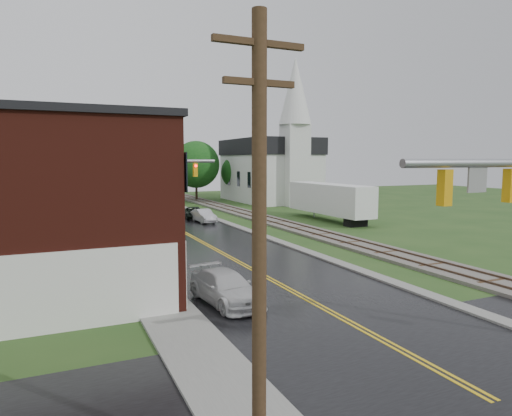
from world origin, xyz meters
TOP-DOWN VIEW (x-y plane):
  - ground at (0.00, 0.00)m, footprint 160.00×160.00m
  - main_road at (0.00, 30.00)m, footprint 10.00×90.00m
  - cross_road at (0.00, 2.00)m, footprint 60.00×9.00m
  - curb_right at (5.40, 35.00)m, footprint 0.80×70.00m
  - sidewalk_left at (-6.20, 25.00)m, footprint 2.40×50.00m
  - yellow_house at (-11.00, 26.00)m, footprint 8.00×7.00m
  - darkred_building at (-10.00, 35.00)m, footprint 7.00×6.00m
  - church at (20.00, 53.74)m, footprint 10.40×18.40m
  - railroad at (10.00, 35.00)m, footprint 3.20×80.00m
  - traffic_signal_far at (-3.47, 27.00)m, footprint 7.34×0.43m
  - utility_pole_a at (-6.80, 0.00)m, footprint 1.80×0.28m
  - utility_pole_b at (-6.80, 22.00)m, footprint 1.80×0.28m
  - utility_pole_c at (-6.80, 44.00)m, footprint 1.80×0.28m
  - tree_left_c at (-13.85, 39.90)m, footprint 6.00×6.00m
  - tree_left_e at (-8.85, 45.90)m, footprint 6.40×6.40m
  - suv_dark at (3.50, 39.24)m, footprint 2.61×4.68m
  - sedan_silver at (3.50, 35.98)m, footprint 1.65×4.12m
  - pickup_white at (-3.54, 10.66)m, footprint 2.46×4.95m
  - semi_trailer at (15.86, 31.96)m, footprint 2.80×12.11m

SIDE VIEW (x-z plane):
  - ground at x=0.00m, z-range 0.00..0.00m
  - main_road at x=0.00m, z-range -0.01..0.01m
  - cross_road at x=0.00m, z-range -0.01..0.01m
  - curb_right at x=5.40m, z-range -0.06..0.06m
  - sidewalk_left at x=-6.20m, z-range -0.06..0.06m
  - railroad at x=10.00m, z-range -0.04..0.26m
  - suv_dark at x=3.50m, z-range 0.00..1.24m
  - sedan_silver at x=3.50m, z-range 0.00..1.33m
  - pickup_white at x=-3.54m, z-range 0.00..1.38m
  - darkred_building at x=-10.00m, z-range 0.00..4.40m
  - semi_trailer at x=15.86m, z-range 0.36..4.18m
  - yellow_house at x=-11.00m, z-range 0.00..6.40m
  - tree_left_c at x=-13.85m, z-range 0.69..8.34m
  - utility_pole_a at x=-6.80m, z-range 0.22..9.22m
  - utility_pole_b at x=-6.80m, z-range 0.22..9.22m
  - utility_pole_c at x=-6.80m, z-range 0.22..9.22m
  - tree_left_e at x=-8.85m, z-range 0.73..8.89m
  - traffic_signal_far at x=-3.47m, z-range 1.37..8.57m
  - church at x=20.00m, z-range -4.17..15.83m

